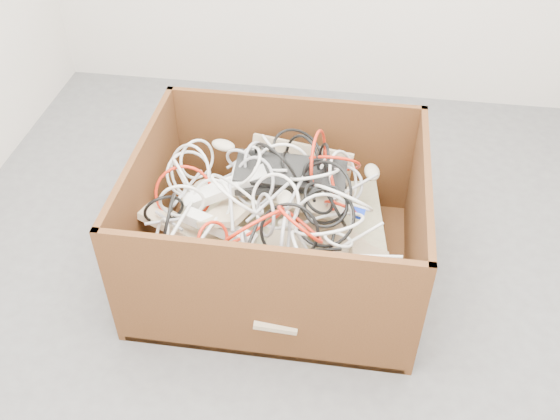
# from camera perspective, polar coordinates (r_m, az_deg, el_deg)

# --- Properties ---
(ground) EXTENTS (3.00, 3.00, 0.00)m
(ground) POSITION_cam_1_polar(r_m,az_deg,el_deg) (2.52, 0.77, -6.76)
(ground) COLOR #4D4D4F
(ground) RESTS_ON ground
(cardboard_box) EXTENTS (1.06, 0.88, 0.55)m
(cardboard_box) POSITION_cam_1_polar(r_m,az_deg,el_deg) (2.47, -0.38, -2.92)
(cardboard_box) COLOR #3E240F
(cardboard_box) RESTS_ON ground
(keyboard_pile) EXTENTS (0.96, 0.83, 0.32)m
(keyboard_pile) POSITION_cam_1_polar(r_m,az_deg,el_deg) (2.39, 0.36, -0.24)
(keyboard_pile) COLOR tan
(keyboard_pile) RESTS_ON cardboard_box
(mice_scatter) EXTENTS (0.74, 0.69, 0.20)m
(mice_scatter) POSITION_cam_1_polar(r_m,az_deg,el_deg) (2.33, -0.16, 0.29)
(mice_scatter) COLOR #BEB299
(mice_scatter) RESTS_ON keyboard_pile
(power_strip_left) EXTENTS (0.33, 0.19, 0.14)m
(power_strip_left) POSITION_cam_1_polar(r_m,az_deg,el_deg) (2.37, -4.95, 2.00)
(power_strip_left) COLOR white
(power_strip_left) RESTS_ON keyboard_pile
(power_strip_right) EXTENTS (0.28, 0.12, 0.09)m
(power_strip_right) POSITION_cam_1_polar(r_m,az_deg,el_deg) (2.28, -5.49, -1.66)
(power_strip_right) COLOR white
(power_strip_right) RESTS_ON keyboard_pile
(vga_plug) EXTENTS (0.05, 0.05, 0.03)m
(vga_plug) POSITION_cam_1_polar(r_m,az_deg,el_deg) (2.29, 7.16, -0.31)
(vga_plug) COLOR #0B25AF
(vga_plug) RESTS_ON keyboard_pile
(cable_tangle) EXTENTS (0.97, 0.78, 0.40)m
(cable_tangle) POSITION_cam_1_polar(r_m,az_deg,el_deg) (2.29, -0.60, 1.41)
(cable_tangle) COLOR silver
(cable_tangle) RESTS_ON keyboard_pile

